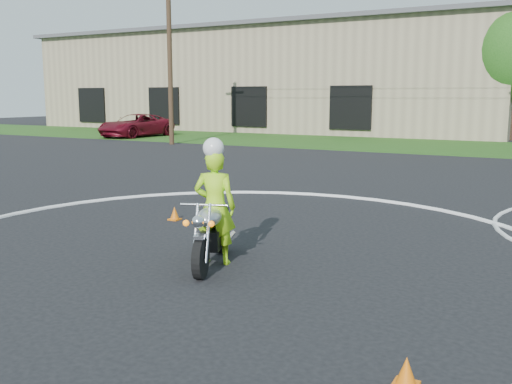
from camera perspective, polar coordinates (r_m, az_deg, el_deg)
The scene contains 8 objects.
ground at distance 8.33m, azimuth -13.42°, elevation -10.11°, with size 120.00×120.00×0.00m, color black.
grass_strip at distance 33.31m, azimuth 19.56°, elevation 4.25°, with size 120.00×10.00×0.02m, color #1E4714.
course_markings at distance 10.95m, azimuth 11.09°, elevation -5.21°, with size 19.05×19.05×0.12m.
primary_motorcycle at distance 9.40m, azimuth -4.47°, elevation -4.09°, with size 0.96×2.08×1.14m.
rider_primary_grp at distance 9.42m, azimuth -4.14°, elevation -1.15°, with size 0.81×0.67×2.11m.
pickup_grp at distance 40.32m, azimuth -11.91°, elevation 6.53°, with size 2.96×5.81×1.57m.
traffic_cones at distance 8.52m, azimuth 20.50°, elevation -9.04°, with size 17.42×10.76×0.30m.
warehouse at distance 51.38m, azimuth 1.83°, elevation 11.09°, with size 41.00×17.00×8.30m.
Camera 1 is at (5.34, -5.76, 2.76)m, focal length 40.00 mm.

